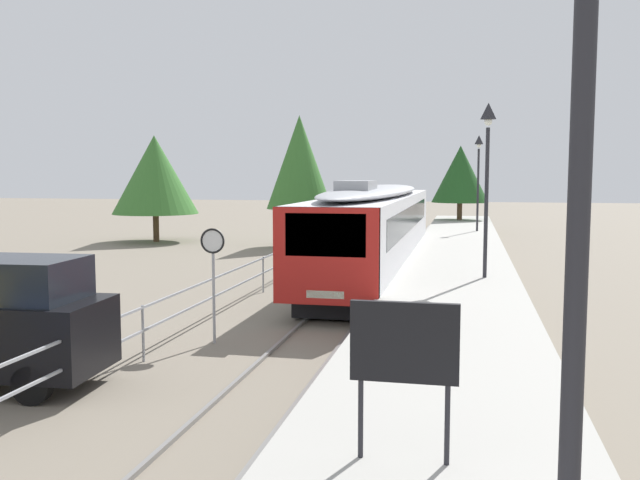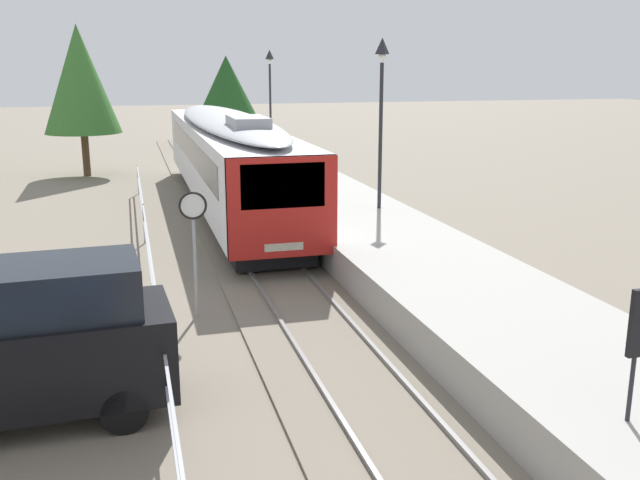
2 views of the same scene
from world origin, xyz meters
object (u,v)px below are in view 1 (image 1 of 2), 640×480
at_px(commuter_train, 376,223).
at_px(platform_lamp_far_end, 478,165).
at_px(speed_limit_sign, 213,256).
at_px(platform_notice_board, 404,348).
at_px(platform_lamp_near_end, 584,71).
at_px(platform_lamp_mid_platform, 487,157).

bearing_deg(commuter_train, platform_lamp_far_end, 71.40).
xyz_separation_m(commuter_train, speed_limit_sign, (-2.38, -11.73, -0.02)).
bearing_deg(platform_notice_board, commuter_train, 98.43).
bearing_deg(platform_lamp_near_end, platform_lamp_mid_platform, 90.00).
bearing_deg(platform_lamp_mid_platform, platform_lamp_far_end, 90.00).
xyz_separation_m(commuter_train, platform_lamp_mid_platform, (4.14, -5.50, 2.47)).
bearing_deg(platform_lamp_near_end, commuter_train, 100.08).
bearing_deg(platform_notice_board, platform_lamp_mid_platform, 85.09).
relative_size(platform_lamp_near_end, platform_lamp_mid_platform, 1.00).
distance_m(platform_lamp_near_end, platform_notice_board, 4.51).
bearing_deg(platform_lamp_mid_platform, speed_limit_sign, -136.28).
height_order(platform_notice_board, speed_limit_sign, speed_limit_sign).
height_order(platform_lamp_mid_platform, platform_lamp_far_end, same).
distance_m(commuter_train, platform_lamp_mid_platform, 7.32).
bearing_deg(commuter_train, speed_limit_sign, -101.45).
xyz_separation_m(platform_notice_board, speed_limit_sign, (-5.30, 7.97, -0.06)).
relative_size(platform_lamp_mid_platform, platform_notice_board, 2.97).
bearing_deg(speed_limit_sign, platform_notice_board, -56.41).
distance_m(commuter_train, platform_lamp_far_end, 13.21).
bearing_deg(platform_lamp_near_end, platform_notice_board, 108.75).
bearing_deg(platform_lamp_mid_platform, commuter_train, 126.97).
distance_m(platform_lamp_near_end, platform_lamp_far_end, 35.60).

